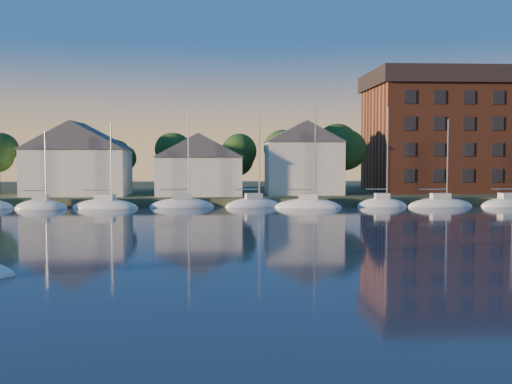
{
  "coord_description": "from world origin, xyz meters",
  "views": [
    {
      "loc": [
        -3.15,
        -27.57,
        6.32
      ],
      "look_at": [
        -0.45,
        22.0,
        3.43
      ],
      "focal_mm": 45.0,
      "sensor_mm": 36.0,
      "label": 1
    }
  ],
  "objects": [
    {
      "name": "wooden_dock",
      "position": [
        0.0,
        52.0,
        0.0
      ],
      "size": [
        120.0,
        3.0,
        1.0
      ],
      "primitive_type": "cube",
      "color": "brown",
      "rests_on": "ground"
    },
    {
      "name": "clubhouse_east",
      "position": [
        8.0,
        59.0,
        6.0
      ],
      "size": [
        10.5,
        8.4,
        9.8
      ],
      "color": "silver",
      "rests_on": "shoreline_land"
    },
    {
      "name": "clubhouse_centre",
      "position": [
        -6.0,
        57.0,
        5.13
      ],
      "size": [
        11.55,
        8.4,
        8.08
      ],
      "color": "silver",
      "rests_on": "shoreline_land"
    },
    {
      "name": "tree_line",
      "position": [
        2.0,
        63.0,
        7.18
      ],
      "size": [
        93.4,
        5.4,
        8.9
      ],
      "color": "#3C261B",
      "rests_on": "shoreline_land"
    },
    {
      "name": "moored_fleet",
      "position": [
        -4.0,
        49.0,
        0.1
      ],
      "size": [
        79.5,
        2.4,
        12.05
      ],
      "color": "white",
      "rests_on": "ground"
    },
    {
      "name": "condo_block",
      "position": [
        34.0,
        64.95,
        9.79
      ],
      "size": [
        31.0,
        17.0,
        17.4
      ],
      "color": "brown",
      "rests_on": "shoreline_land"
    },
    {
      "name": "clubhouse_west",
      "position": [
        -22.0,
        58.0,
        5.93
      ],
      "size": [
        13.65,
        9.45,
        9.64
      ],
      "color": "silver",
      "rests_on": "shoreline_land"
    },
    {
      "name": "ground",
      "position": [
        0.0,
        0.0,
        0.0
      ],
      "size": [
        260.0,
        260.0,
        0.0
      ],
      "primitive_type": "plane",
      "color": "black",
      "rests_on": "ground"
    },
    {
      "name": "shoreline_land",
      "position": [
        0.0,
        75.0,
        0.0
      ],
      "size": [
        160.0,
        50.0,
        2.0
      ],
      "primitive_type": "cube",
      "color": "#394126",
      "rests_on": "ground"
    }
  ]
}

